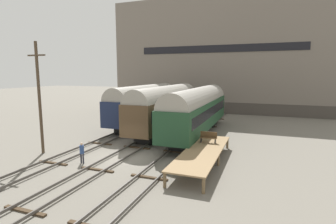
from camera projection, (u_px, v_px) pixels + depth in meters
ground_plane at (120, 158)px, 21.31m from camera, size 200.00×200.00×0.00m
track_left at (79, 151)px, 22.67m from camera, size 2.60×60.00×0.26m
track_middle at (120, 156)px, 21.29m from camera, size 2.60×60.00×0.26m
track_right at (165, 162)px, 19.90m from camera, size 2.60×60.00×0.26m
train_car_brown at (166, 105)px, 30.72m from camera, size 2.96×16.35×5.38m
train_car_green at (198, 109)px, 28.68m from camera, size 3.13×17.75×5.27m
train_car_navy at (145, 102)px, 34.61m from camera, size 3.12×15.84×5.29m
station_platform at (203, 152)px, 19.73m from camera, size 2.67×10.08×1.03m
bench at (208, 137)px, 21.94m from camera, size 1.40×0.40×0.91m
person_worker at (82, 151)px, 19.83m from camera, size 0.32×0.32×1.62m
utility_pole at (39, 97)px, 21.84m from camera, size 1.80×0.24×9.39m
warehouse_building at (223, 57)px, 48.59m from camera, size 38.86×11.07×19.75m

